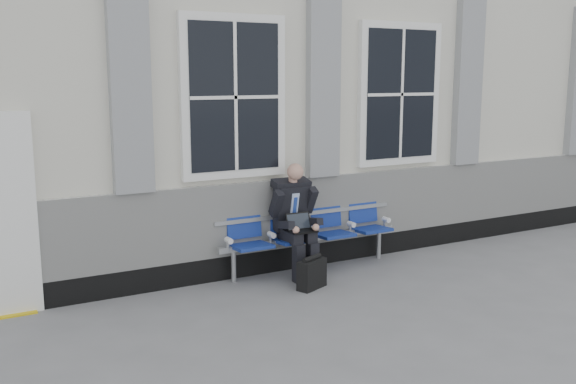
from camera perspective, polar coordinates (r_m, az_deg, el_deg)
ground at (r=8.15m, az=13.86°, el=-7.90°), size 70.00×70.00×0.00m
station_building at (r=10.55m, az=1.36°, el=8.77°), size 14.40×4.40×4.49m
bench at (r=8.35m, az=1.97°, el=-3.22°), size 2.60×0.47×0.91m
businessman at (r=8.04m, az=0.61°, el=-2.11°), size 0.58×0.78×1.44m
briefcase at (r=7.70m, az=2.13°, el=-7.23°), size 0.43×0.31×0.40m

